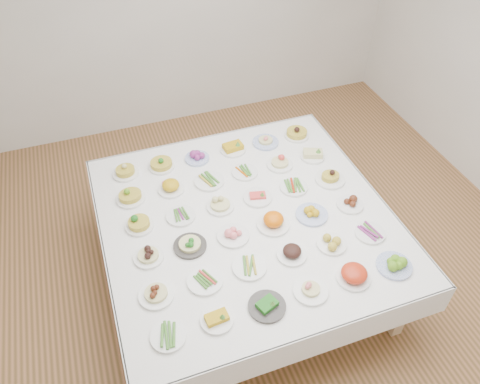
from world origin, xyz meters
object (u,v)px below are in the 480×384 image
object	(u,v)px
display_table	(246,222)
dish_0	(168,335)
dish_35	(297,131)
dish_18	(139,222)

from	to	relation	value
display_table	dish_0	size ratio (longest dim) A/B	9.87
dish_35	display_table	bearing A→B (deg)	-134.56
display_table	dish_0	xyz separation A→B (m)	(-0.82, -0.82, 0.09)
dish_18	dish_35	world-z (taller)	dish_35
dish_0	dish_35	world-z (taller)	dish_35
dish_18	dish_35	xyz separation A→B (m)	(1.63, 0.65, 0.01)
dish_18	display_table	bearing A→B (deg)	-11.86
display_table	dish_0	world-z (taller)	dish_0
dish_18	dish_35	size ratio (longest dim) A/B	0.95
dish_18	dish_35	bearing A→B (deg)	21.90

